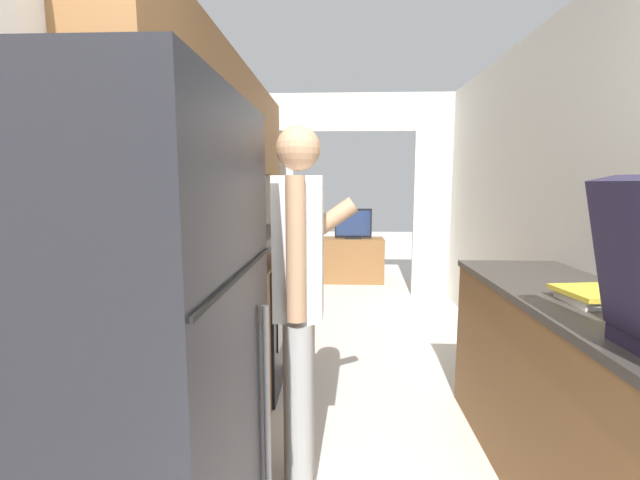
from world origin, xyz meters
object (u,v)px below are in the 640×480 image
(refrigerator, at_px, (108,400))
(book_stack, at_px, (591,296))
(tv_cabinet, at_px, (353,260))
(television, at_px, (353,224))
(range_oven, at_px, (238,319))
(person, at_px, (299,303))

(refrigerator, distance_m, book_stack, 1.81)
(tv_cabinet, xyz_separation_m, television, (0.00, -0.04, 0.53))
(range_oven, height_order, book_stack, range_oven)
(person, relative_size, television, 3.19)
(person, xyz_separation_m, television, (0.39, 4.22, -0.05))
(refrigerator, xyz_separation_m, book_stack, (1.68, 0.67, 0.13))
(person, bearing_deg, tv_cabinet, -5.35)
(range_oven, relative_size, tv_cabinet, 1.23)
(refrigerator, distance_m, television, 5.04)
(range_oven, xyz_separation_m, person, (0.53, -1.06, 0.42))
(refrigerator, height_order, range_oven, refrigerator)
(range_oven, bearing_deg, television, 73.81)
(refrigerator, xyz_separation_m, person, (0.46, 0.75, 0.07))
(refrigerator, relative_size, television, 3.17)
(range_oven, relative_size, person, 0.64)
(refrigerator, bearing_deg, person, 58.38)
(person, relative_size, book_stack, 5.76)
(book_stack, bearing_deg, tv_cabinet, 100.82)
(person, height_order, book_stack, person)
(person, bearing_deg, range_oven, 26.57)
(book_stack, distance_m, tv_cabinet, 4.46)
(tv_cabinet, relative_size, television, 1.68)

